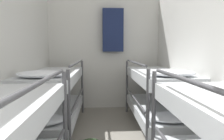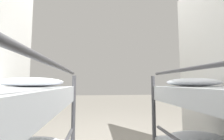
# 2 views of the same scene
# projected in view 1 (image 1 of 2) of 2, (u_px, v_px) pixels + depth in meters

# --- Properties ---
(wall_back) EXTENTS (2.51, 0.06, 2.40)m
(wall_back) POSITION_uv_depth(u_px,v_px,m) (104.00, 54.00, 4.40)
(wall_back) COLOR silver
(wall_back) RESTS_ON ground_plane
(bunk_stack_left_far) EXTENTS (0.76, 1.84, 1.10)m
(bunk_stack_left_far) POSITION_uv_depth(u_px,v_px,m) (54.00, 95.00, 3.10)
(bunk_stack_left_far) COLOR #4C4C51
(bunk_stack_left_far) RESTS_ON ground_plane
(bunk_stack_right_far) EXTENTS (0.76, 1.84, 1.10)m
(bunk_stack_right_far) POSITION_uv_depth(u_px,v_px,m) (157.00, 94.00, 3.20)
(bunk_stack_right_far) COLOR #4C4C51
(bunk_stack_right_far) RESTS_ON ground_plane
(hanging_coat) EXTENTS (0.44, 0.12, 0.90)m
(hanging_coat) POSITION_uv_depth(u_px,v_px,m) (113.00, 30.00, 4.22)
(hanging_coat) COLOR #192347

